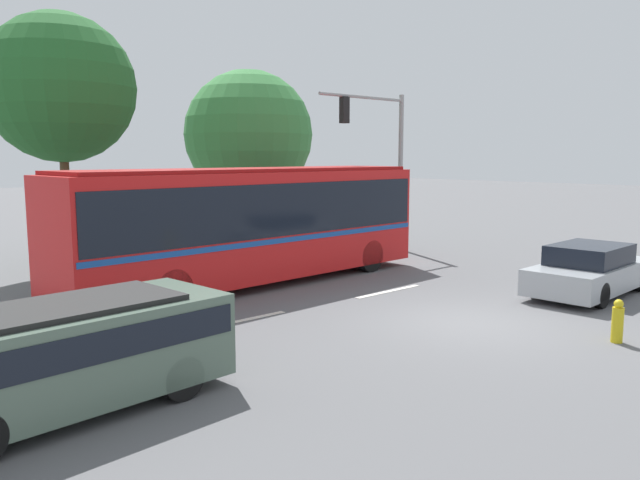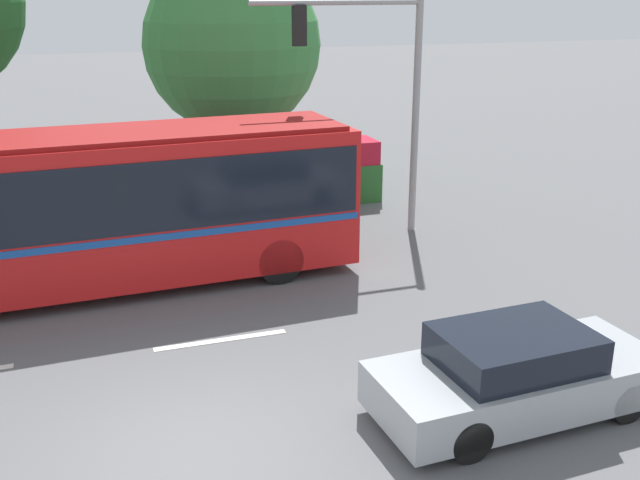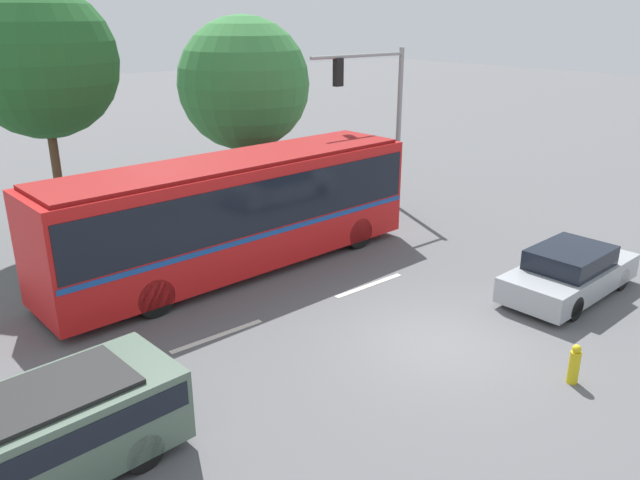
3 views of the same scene
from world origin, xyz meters
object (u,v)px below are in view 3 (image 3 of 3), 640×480
at_px(city_bus, 237,208).
at_px(fire_hydrant, 574,365).
at_px(traffic_light_pole, 380,106).
at_px(street_tree_left, 41,62).
at_px(sedan_foreground, 570,273).
at_px(suv_left_lane, 29,437).
at_px(street_tree_centre, 244,84).

bearing_deg(city_bus, fire_hydrant, -80.94).
distance_m(traffic_light_pole, fire_hydrant, 12.58).
relative_size(traffic_light_pole, street_tree_left, 0.74).
distance_m(street_tree_left, fire_hydrant, 16.68).
distance_m(sedan_foreground, suv_left_lane, 13.15).
height_order(city_bus, suv_left_lane, city_bus).
bearing_deg(traffic_light_pole, suv_left_lane, 25.99).
xyz_separation_m(city_bus, traffic_light_pole, (7.15, 1.54, 2.06)).
distance_m(sedan_foreground, street_tree_left, 16.28).
xyz_separation_m(sedan_foreground, street_tree_left, (-8.83, 12.70, 5.05)).
height_order(city_bus, sedan_foreground, city_bus).
distance_m(city_bus, traffic_light_pole, 7.59).
bearing_deg(street_tree_centre, suv_left_lane, -134.71).
bearing_deg(traffic_light_pole, sedan_foreground, 80.81).
relative_size(sedan_foreground, fire_hydrant, 5.16).
relative_size(suv_left_lane, fire_hydrant, 5.61).
height_order(city_bus, street_tree_centre, street_tree_centre).
relative_size(city_bus, fire_hydrant, 13.29).
bearing_deg(suv_left_lane, sedan_foreground, -10.96).
xyz_separation_m(sedan_foreground, fire_hydrant, (-3.81, -2.31, -0.22)).
height_order(sedan_foreground, fire_hydrant, sedan_foreground).
bearing_deg(fire_hydrant, street_tree_left, 108.48).
relative_size(city_bus, traffic_light_pole, 1.93).
xyz_separation_m(sedan_foreground, suv_left_lane, (-13.06, 1.55, 0.28)).
bearing_deg(street_tree_left, traffic_light_pole, -21.89).
height_order(suv_left_lane, street_tree_left, street_tree_left).
height_order(street_tree_left, fire_hydrant, street_tree_left).
height_order(street_tree_centre, fire_hydrant, street_tree_centre).
bearing_deg(fire_hydrant, street_tree_centre, 80.41).
relative_size(sedan_foreground, street_tree_left, 0.56).
xyz_separation_m(traffic_light_pole, street_tree_centre, (-2.52, 5.01, 0.55)).
bearing_deg(traffic_light_pole, street_tree_left, -21.89).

